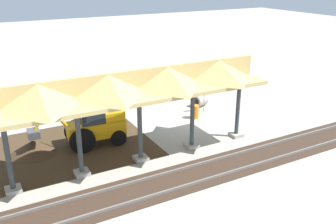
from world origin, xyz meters
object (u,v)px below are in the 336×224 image
Objects in this scene: stop_sign at (204,92)px; concrete_pipe at (200,100)px; backhoe at (93,124)px; traffic_barrel at (195,112)px.

stop_sign is 1.84× the size of concrete_pipe.
backhoe reaches higher than traffic_barrel.
stop_sign is 1.59m from concrete_pipe.
traffic_barrel is at bearing 48.53° from concrete_pipe.
stop_sign is at bearing -170.35° from backhoe.
stop_sign is at bearing -150.43° from traffic_barrel.
stop_sign is 8.60m from backhoe.
stop_sign is 0.39× the size of backhoe.
traffic_barrel is (1.61, 1.82, 0.01)m from concrete_pipe.
stop_sign is 1.73m from traffic_barrel.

